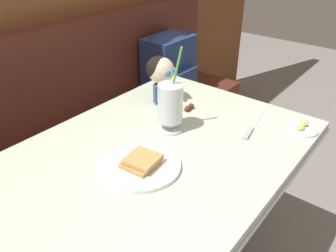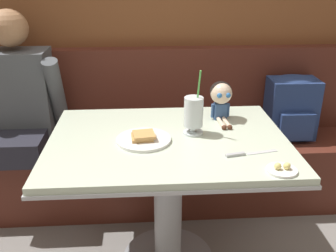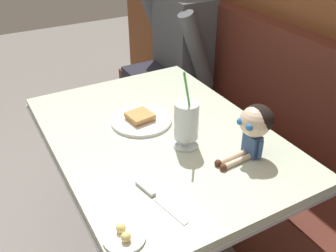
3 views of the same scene
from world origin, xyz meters
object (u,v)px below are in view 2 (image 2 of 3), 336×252
butter_knife (243,154)px  seated_doll (221,95)px  milkshake_glass (194,114)px  diner_patron (18,100)px  backpack (292,106)px  toast_plate (143,139)px  butter_saucer (282,169)px

butter_knife → seated_doll: bearing=92.6°
milkshake_glass → diner_patron: diner_patron is taller
backpack → diner_patron: diner_patron is taller
toast_plate → diner_patron: diner_patron is taller
toast_plate → diner_patron: 0.95m
toast_plate → diner_patron: (-0.74, 0.61, -0.01)m
butter_saucer → backpack: (0.40, 0.94, -0.09)m
diner_patron → butter_saucer: bearing=-35.8°
milkshake_glass → backpack: bearing=38.5°
diner_patron → butter_knife: bearing=-33.7°
backpack → butter_saucer: bearing=-113.2°
butter_saucer → milkshake_glass: bearing=128.2°
milkshake_glass → diner_patron: bearing=151.1°
diner_patron → toast_plate: bearing=-39.5°
seated_doll → backpack: bearing=35.4°
butter_knife → backpack: 0.95m
milkshake_glass → toast_plate: bearing=-163.3°
butter_saucer → diner_patron: bearing=144.2°
butter_knife → backpack: size_ratio=0.58×
toast_plate → butter_saucer: 0.62m
butter_knife → diner_patron: (-1.15, 0.77, -0.00)m
backpack → seated_doll: bearing=-144.6°
seated_doll → backpack: (0.54, 0.38, -0.21)m
butter_saucer → seated_doll: (-0.14, 0.56, 0.12)m
toast_plate → seated_doll: bearing=31.7°
milkshake_glass → backpack: milkshake_glass is taller
diner_patron → milkshake_glass: bearing=-28.9°
toast_plate → diner_patron: size_ratio=0.31×
milkshake_glass → butter_knife: (0.18, -0.23, -0.10)m
milkshake_glass → seated_doll: size_ratio=1.42×
butter_saucer → backpack: size_ratio=0.30×
milkshake_glass → butter_knife: bearing=-52.1°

